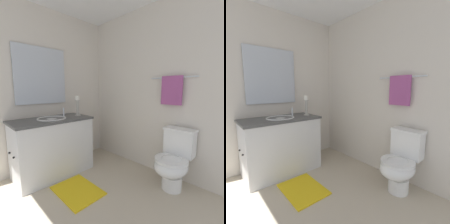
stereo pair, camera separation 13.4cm
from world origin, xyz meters
The scene contains 11 objects.
floor centered at (0.00, 0.00, -0.01)m, with size 2.62×2.46×0.02m, color beige.
wall_back centered at (0.00, 1.23, 1.23)m, with size 2.62×0.04×2.45m, color silver.
wall_left centered at (-1.31, 0.00, 1.23)m, with size 0.04×2.46×2.45m, color silver.
vanity_cabinet centered at (-0.98, 0.06, 0.41)m, with size 0.58×1.08×0.82m.
sink_basin centered at (-0.98, 0.06, 0.79)m, with size 0.40×0.40×0.24m.
mirror centered at (-1.26, 0.06, 1.44)m, with size 0.02×0.75×0.84m, color silver.
candle_holder_tall centered at (-0.96, 0.48, 0.99)m, with size 0.09×0.09×0.31m.
toilet centered at (0.43, 0.95, 0.37)m, with size 0.39×0.54×0.75m.
towel_bar centered at (0.27, 1.17, 1.40)m, with size 0.02×0.02×0.63m, color silver.
towel_near_vanity centered at (0.27, 1.15, 1.23)m, with size 0.28×0.03×0.38m, color #A54C8C.
bath_mat centered at (-0.36, 0.06, 0.01)m, with size 0.60×0.44×0.02m, color yellow.
Camera 2 is at (1.31, -0.81, 1.25)m, focal length 25.62 mm.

